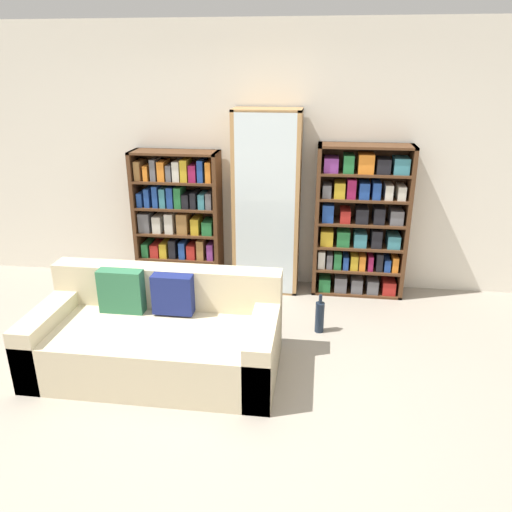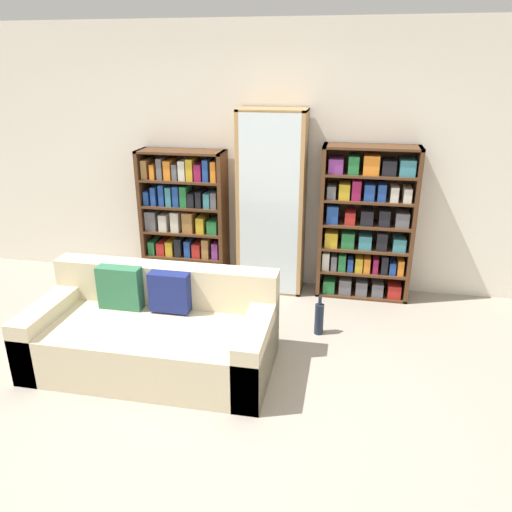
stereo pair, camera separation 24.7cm
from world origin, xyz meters
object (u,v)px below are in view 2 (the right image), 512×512
couch (154,334)px  bookshelf_right (366,225)px  bookshelf_left (184,220)px  display_cabinet (272,204)px  wine_bottle (319,318)px

couch → bookshelf_right: bearing=45.1°
bookshelf_left → display_cabinet: bearing=-1.0°
couch → display_cabinet: size_ratio=1.01×
display_cabinet → wine_bottle: bearing=-56.8°
couch → display_cabinet: bearing=67.4°
couch → display_cabinet: (0.68, 1.63, 0.67)m
couch → wine_bottle: size_ratio=5.15×
bookshelf_left → bookshelf_right: 1.92m
couch → bookshelf_left: bearing=99.6°
display_cabinet → bookshelf_left: bearing=179.0°
couch → bookshelf_right: 2.38m
display_cabinet → bookshelf_right: size_ratio=1.21×
display_cabinet → bookshelf_right: 0.98m
bookshelf_left → display_cabinet: size_ratio=0.77×
couch → bookshelf_left: bookshelf_left is taller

